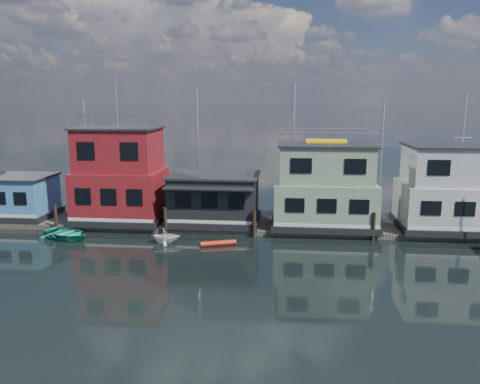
# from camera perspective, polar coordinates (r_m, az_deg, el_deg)

# --- Properties ---
(ground) EXTENTS (160.00, 160.00, 0.00)m
(ground) POSITION_cam_1_polar(r_m,az_deg,el_deg) (28.17, -5.85, -10.71)
(ground) COLOR black
(ground) RESTS_ON ground
(dock) EXTENTS (48.00, 5.00, 0.40)m
(dock) POSITION_cam_1_polar(r_m,az_deg,el_deg) (39.34, -2.36, -3.96)
(dock) COLOR #595147
(dock) RESTS_ON ground
(houseboat_blue) EXTENTS (6.40, 4.90, 3.66)m
(houseboat_blue) POSITION_cam_1_polar(r_m,az_deg,el_deg) (45.04, -25.69, -0.50)
(houseboat_blue) COLOR black
(houseboat_blue) RESTS_ON dock
(houseboat_red) EXTENTS (7.40, 5.90, 11.86)m
(houseboat_red) POSITION_cam_1_polar(r_m,az_deg,el_deg) (40.58, -14.38, 1.81)
(houseboat_red) COLOR black
(houseboat_red) RESTS_ON dock
(houseboat_dark) EXTENTS (7.40, 6.10, 4.06)m
(houseboat_dark) POSITION_cam_1_polar(r_m,az_deg,el_deg) (38.87, -3.12, -0.79)
(houseboat_dark) COLOR black
(houseboat_dark) RESTS_ON dock
(houseboat_green) EXTENTS (8.40, 5.90, 7.03)m
(houseboat_green) POSITION_cam_1_polar(r_m,az_deg,el_deg) (38.34, 10.28, 0.61)
(houseboat_green) COLOR black
(houseboat_green) RESTS_ON dock
(houseboat_white) EXTENTS (8.40, 5.90, 6.66)m
(houseboat_white) POSITION_cam_1_polar(r_m,az_deg,el_deg) (40.40, 24.56, 0.28)
(houseboat_white) COLOR black
(houseboat_white) RESTS_ON dock
(pilings) EXTENTS (42.28, 0.28, 2.20)m
(pilings) POSITION_cam_1_polar(r_m,az_deg,el_deg) (36.48, -3.51, -3.72)
(pilings) COLOR #2D2116
(pilings) RESTS_ON ground
(background_masts) EXTENTS (36.40, 0.16, 12.00)m
(background_masts) POSITION_cam_1_polar(r_m,az_deg,el_deg) (43.86, 4.88, 4.71)
(background_masts) COLOR silver
(background_masts) RESTS_ON ground
(dinghy_teal) EXTENTS (5.06, 4.46, 0.87)m
(dinghy_teal) POSITION_cam_1_polar(r_m,az_deg,el_deg) (38.25, -20.40, -4.75)
(dinghy_teal) COLOR teal
(dinghy_teal) RESTS_ON ground
(dinghy_white) EXTENTS (2.32, 2.03, 1.16)m
(dinghy_white) POSITION_cam_1_polar(r_m,az_deg,el_deg) (35.25, -9.10, -5.26)
(dinghy_white) COLOR white
(dinghy_white) RESTS_ON ground
(red_kayak) EXTENTS (2.64, 1.25, 0.39)m
(red_kayak) POSITION_cam_1_polar(r_m,az_deg,el_deg) (34.31, -2.68, -6.26)
(red_kayak) COLOR red
(red_kayak) RESTS_ON ground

